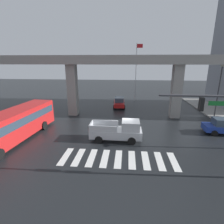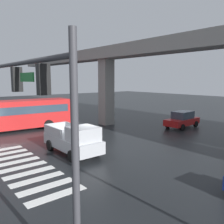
% 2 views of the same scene
% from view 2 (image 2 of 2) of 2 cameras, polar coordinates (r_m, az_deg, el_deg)
% --- Properties ---
extents(ground_plane, '(120.00, 120.00, 0.00)m').
position_cam_2_polar(ground_plane, '(17.18, -4.60, -9.30)').
color(ground_plane, black).
extents(crosswalk_stripes, '(9.35, 2.80, 0.01)m').
position_cam_2_polar(crosswalk_stripes, '(15.06, -20.81, -12.32)').
color(crosswalk_stripes, silver).
rests_on(crosswalk_stripes, ground).
extents(elevated_overpass, '(56.23, 2.20, 8.46)m').
position_cam_2_polar(elevated_overpass, '(21.25, 11.16, 13.68)').
color(elevated_overpass, gray).
rests_on(elevated_overpass, ground).
extents(pickup_truck, '(5.11, 2.10, 2.08)m').
position_cam_2_polar(pickup_truck, '(16.28, -9.12, -6.73)').
color(pickup_truck, '#A8AAAF').
rests_on(pickup_truck, ground).
extents(city_bus, '(3.41, 10.96, 2.99)m').
position_cam_2_polar(city_bus, '(25.21, -22.54, -0.33)').
color(city_bus, red).
rests_on(city_bus, ground).
extents(sedan_red, '(2.12, 4.38, 1.72)m').
position_cam_2_polar(sedan_red, '(26.06, 16.63, -1.74)').
color(sedan_red, red).
rests_on(sedan_red, ground).
extents(traffic_signal_mast, '(6.49, 0.32, 6.20)m').
position_cam_2_polar(traffic_signal_mast, '(6.80, -16.36, 1.64)').
color(traffic_signal_mast, '#38383D').
rests_on(traffic_signal_mast, ground).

